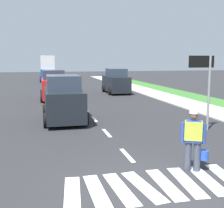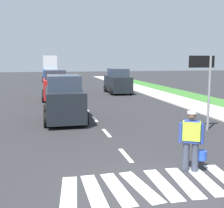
% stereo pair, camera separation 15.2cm
% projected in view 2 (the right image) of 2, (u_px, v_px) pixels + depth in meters
% --- Properties ---
extents(ground_plane, '(96.00, 96.00, 0.00)m').
position_uv_depth(ground_plane, '(72.00, 93.00, 27.18)').
color(ground_plane, '#28282B').
extents(sidewalk_right, '(2.40, 72.00, 0.14)m').
position_uv_depth(sidewalk_right, '(208.00, 110.00, 18.16)').
color(sidewalk_right, '#B2ADA3').
rests_on(sidewalk_right, ground).
extents(crosswalk_stripes, '(4.57, 1.93, 0.01)m').
position_uv_depth(crosswalk_stripes, '(151.00, 185.00, 7.27)').
color(crosswalk_stripes, white).
rests_on(crosswalk_stripes, ground).
extents(lane_center_line, '(0.14, 46.40, 0.01)m').
position_uv_depth(lane_center_line, '(69.00, 89.00, 31.23)').
color(lane_center_line, silver).
rests_on(lane_center_line, ground).
extents(road_worker, '(0.74, 0.46, 1.67)m').
position_uv_depth(road_worker, '(192.00, 138.00, 8.06)').
color(road_worker, '#383D4C').
rests_on(road_worker, ground).
extents(lane_direction_sign, '(1.16, 0.11, 3.20)m').
position_uv_depth(lane_direction_sign, '(205.00, 75.00, 12.55)').
color(lane_direction_sign, gray).
rests_on(lane_direction_sign, ground).
extents(delivery_truck, '(2.16, 4.60, 3.54)m').
position_uv_depth(delivery_truck, '(50.00, 70.00, 41.01)').
color(delivery_truck, '#1E4799').
rests_on(delivery_truck, ground).
extents(car_parked_far, '(1.97, 4.14, 2.23)m').
position_uv_depth(car_parked_far, '(118.00, 82.00, 26.92)').
color(car_parked_far, black).
rests_on(car_parked_far, ground).
extents(car_oncoming_second, '(2.01, 3.87, 2.26)m').
position_uv_depth(car_oncoming_second, '(55.00, 86.00, 22.52)').
color(car_oncoming_second, red).
rests_on(car_oncoming_second, ground).
extents(car_oncoming_lead, '(2.02, 3.96, 2.27)m').
position_uv_depth(car_oncoming_lead, '(64.00, 100.00, 14.71)').
color(car_oncoming_lead, black).
rests_on(car_oncoming_lead, ground).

